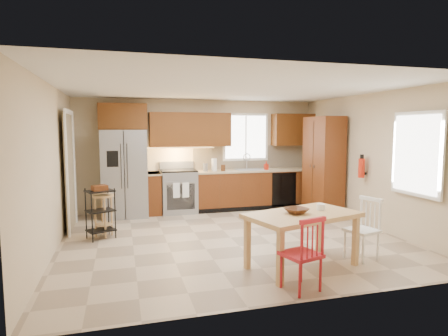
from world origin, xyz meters
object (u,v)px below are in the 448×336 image
Objects in this scene: pantry at (323,166)px; dining_table at (302,241)px; refrigerator at (124,173)px; table_jar at (321,209)px; bar_stool at (104,215)px; chair_white at (362,229)px; range_stove at (179,192)px; utility_cart at (101,213)px; soap_bottle at (266,166)px; fire_extinguisher at (361,168)px; chair_red at (301,253)px; table_bowl at (296,214)px.

pantry reaches higher than dining_table.
refrigerator is 1.24× the size of dining_table.
table_jar reaches higher than dining_table.
table_jar is 3.64m from bar_stool.
chair_white reaches higher than table_jar.
range_stove is 1.08× the size of utility_cart.
refrigerator reaches higher than utility_cart.
chair_white is at bearing -52.67° from utility_cart.
utility_cart is (-3.59, -1.56, -0.57)m from soap_bottle.
bar_stool is (-2.93, 2.12, -0.39)m from table_jar.
fire_extinguisher is (0.20, -1.05, 0.05)m from pantry.
chair_red reaches higher than table_jar.
refrigerator is 1.98× the size of range_stove.
utility_cart is (-4.54, -0.66, -0.62)m from pantry.
refrigerator reaches higher than bar_stool.
pantry is at bearing 39.31° from dining_table.
chair_red is 1.19× the size of bar_stool.
soap_bottle is at bearing 59.38° from dining_table.
pantry reaches higher than table_bowl.
soap_bottle reaches higher than table_jar.
soap_bottle is at bearing -16.02° from chair_white.
range_stove is at bearing 90.11° from dining_table.
chair_white is 1.19× the size of bar_stool.
bar_stool is at bearing -135.00° from range_stove.
refrigerator is 15.40× the size of table_jar.
fire_extinguisher is 4.81m from utility_cart.
bar_stool is (-4.50, -0.54, -0.69)m from pantry.
fire_extinguisher is at bearing -59.47° from soap_bottle.
refrigerator is 4.33m from dining_table.
range_stove is at bearing 177.60° from soap_bottle.
dining_table is (-0.95, -3.65, -0.64)m from soap_bottle.
dining_table is at bearing -73.80° from range_stove.
table_bowl is at bearing 163.91° from dining_table.
pantry is at bearing -43.45° from soap_bottle.
chair_red is (0.73, -4.38, -0.03)m from range_stove.
refrigerator is 9.53× the size of soap_bottle.
table_jar is (-0.63, 0.04, 0.32)m from chair_white.
chair_red reaches higher than dining_table.
dining_table is at bearing -35.15° from bar_stool.
range_stove is 3.91m from table_jar.
utility_cart reaches higher than dining_table.
table_bowl is (0.26, 0.65, 0.29)m from chair_red.
chair_white is at bearing -26.13° from bar_stool.
dining_table is 4.94× the size of table_bowl.
dining_table is (-1.90, -2.75, -0.69)m from pantry.
soap_bottle is at bearing 57.14° from chair_red.
table_bowl is (-2.19, -1.70, -0.37)m from fire_extinguisher.
chair_red is at bearing -132.15° from table_jar.
chair_red is at bearing -73.12° from utility_cart.
range_stove reaches higher than chair_white.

